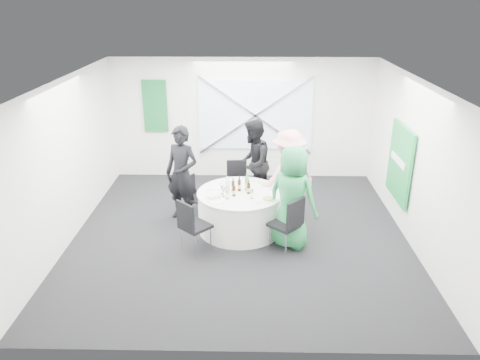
{
  "coord_description": "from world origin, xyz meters",
  "views": [
    {
      "loc": [
        0.15,
        -7.56,
        4.12
      ],
      "look_at": [
        0.0,
        0.2,
        1.0
      ],
      "focal_mm": 35.0,
      "sensor_mm": 36.0,
      "label": 1
    }
  ],
  "objects_px": {
    "person_woman_pink": "(288,176)",
    "green_water_bottle": "(247,184)",
    "chair_front_left": "(191,223)",
    "chair_back": "(237,180)",
    "banquet_table": "(240,211)",
    "person_woman_green": "(292,198)",
    "person_man_back_left": "(182,174)",
    "chair_front_right": "(289,221)",
    "person_man_back": "(253,163)",
    "chair_back_right": "(289,195)",
    "chair_back_left": "(193,193)",
    "clear_water_bottle": "(227,187)"
  },
  "relations": [
    {
      "from": "chair_back_left",
      "to": "person_man_back_left",
      "type": "xyz_separation_m",
      "value": [
        -0.19,
        -0.1,
        0.45
      ]
    },
    {
      "from": "green_water_bottle",
      "to": "chair_back",
      "type": "bearing_deg",
      "value": 101.7
    },
    {
      "from": "person_man_back_left",
      "to": "green_water_bottle",
      "type": "bearing_deg",
      "value": 6.44
    },
    {
      "from": "chair_back",
      "to": "chair_back_left",
      "type": "xyz_separation_m",
      "value": [
        -0.84,
        -0.51,
        -0.08
      ]
    },
    {
      "from": "chair_back_left",
      "to": "person_woman_pink",
      "type": "distance_m",
      "value": 1.88
    },
    {
      "from": "chair_front_left",
      "to": "person_man_back_left",
      "type": "distance_m",
      "value": 1.41
    },
    {
      "from": "clear_water_bottle",
      "to": "person_man_back",
      "type": "bearing_deg",
      "value": 68.6
    },
    {
      "from": "banquet_table",
      "to": "person_man_back_left",
      "type": "bearing_deg",
      "value": 156.3
    },
    {
      "from": "chair_front_left",
      "to": "person_man_back",
      "type": "distance_m",
      "value": 2.27
    },
    {
      "from": "person_woman_green",
      "to": "banquet_table",
      "type": "bearing_deg",
      "value": -0.0
    },
    {
      "from": "chair_back_left",
      "to": "chair_back_right",
      "type": "relative_size",
      "value": 0.96
    },
    {
      "from": "chair_back_left",
      "to": "chair_front_left",
      "type": "bearing_deg",
      "value": -142.26
    },
    {
      "from": "chair_back_left",
      "to": "chair_front_right",
      "type": "bearing_deg",
      "value": -95.51
    },
    {
      "from": "person_woman_pink",
      "to": "green_water_bottle",
      "type": "height_order",
      "value": "person_woman_pink"
    },
    {
      "from": "chair_back",
      "to": "chair_back_right",
      "type": "xyz_separation_m",
      "value": [
        1.01,
        -0.59,
        -0.06
      ]
    },
    {
      "from": "person_man_back_left",
      "to": "clear_water_bottle",
      "type": "distance_m",
      "value": 1.03
    },
    {
      "from": "chair_front_right",
      "to": "person_woman_green",
      "type": "distance_m",
      "value": 0.4
    },
    {
      "from": "green_water_bottle",
      "to": "person_man_back_left",
      "type": "bearing_deg",
      "value": 162.74
    },
    {
      "from": "banquet_table",
      "to": "person_woman_green",
      "type": "xyz_separation_m",
      "value": [
        0.89,
        -0.54,
        0.53
      ]
    },
    {
      "from": "banquet_table",
      "to": "chair_back_left",
      "type": "xyz_separation_m",
      "value": [
        -0.92,
        0.59,
        0.09
      ]
    },
    {
      "from": "chair_back_right",
      "to": "chair_front_left",
      "type": "height_order",
      "value": "chair_front_left"
    },
    {
      "from": "banquet_table",
      "to": "chair_front_right",
      "type": "bearing_deg",
      "value": -43.23
    },
    {
      "from": "chair_back_left",
      "to": "chair_front_right",
      "type": "xyz_separation_m",
      "value": [
        1.76,
        -1.37,
        0.12
      ]
    },
    {
      "from": "banquet_table",
      "to": "chair_back",
      "type": "distance_m",
      "value": 1.12
    },
    {
      "from": "banquet_table",
      "to": "person_woman_green",
      "type": "height_order",
      "value": "person_woman_green"
    },
    {
      "from": "person_woman_green",
      "to": "chair_back_right",
      "type": "bearing_deg",
      "value": -60.7
    },
    {
      "from": "chair_front_right",
      "to": "person_man_back",
      "type": "relative_size",
      "value": 0.56
    },
    {
      "from": "chair_back_left",
      "to": "chair_front_right",
      "type": "height_order",
      "value": "chair_front_right"
    },
    {
      "from": "chair_back_left",
      "to": "chair_front_left",
      "type": "xyz_separation_m",
      "value": [
        0.13,
        -1.43,
        0.09
      ]
    },
    {
      "from": "person_man_back_left",
      "to": "person_woman_green",
      "type": "bearing_deg",
      "value": -3.48
    },
    {
      "from": "person_woman_pink",
      "to": "chair_back_right",
      "type": "bearing_deg",
      "value": -178.4
    },
    {
      "from": "chair_back",
      "to": "person_woman_green",
      "type": "relative_size",
      "value": 0.52
    },
    {
      "from": "chair_back",
      "to": "chair_front_right",
      "type": "height_order",
      "value": "chair_front_right"
    },
    {
      "from": "person_woman_pink",
      "to": "clear_water_bottle",
      "type": "xyz_separation_m",
      "value": [
        -1.13,
        -0.54,
        -0.01
      ]
    },
    {
      "from": "person_man_back",
      "to": "clear_water_bottle",
      "type": "xyz_separation_m",
      "value": [
        -0.47,
        -1.19,
        -0.02
      ]
    },
    {
      "from": "chair_front_left",
      "to": "clear_water_bottle",
      "type": "height_order",
      "value": "clear_water_bottle"
    },
    {
      "from": "chair_back_right",
      "to": "clear_water_bottle",
      "type": "bearing_deg",
      "value": -93.51
    },
    {
      "from": "chair_front_right",
      "to": "chair_front_left",
      "type": "height_order",
      "value": "chair_front_right"
    },
    {
      "from": "banquet_table",
      "to": "chair_front_left",
      "type": "xyz_separation_m",
      "value": [
        -0.79,
        -0.84,
        0.18
      ]
    },
    {
      "from": "chair_front_left",
      "to": "chair_back",
      "type": "bearing_deg",
      "value": -66.76
    },
    {
      "from": "person_man_back_left",
      "to": "green_water_bottle",
      "type": "relative_size",
      "value": 5.7
    },
    {
      "from": "chair_front_left",
      "to": "person_woman_green",
      "type": "xyz_separation_m",
      "value": [
        1.68,
        0.3,
        0.34
      ]
    },
    {
      "from": "banquet_table",
      "to": "chair_front_right",
      "type": "xyz_separation_m",
      "value": [
        0.84,
        -0.79,
        0.21
      ]
    },
    {
      "from": "banquet_table",
      "to": "chair_back_right",
      "type": "xyz_separation_m",
      "value": [
        0.93,
        0.51,
        0.11
      ]
    },
    {
      "from": "chair_front_left",
      "to": "person_man_back",
      "type": "height_order",
      "value": "person_man_back"
    },
    {
      "from": "person_woman_green",
      "to": "chair_front_left",
      "type": "bearing_deg",
      "value": 41.28
    },
    {
      "from": "chair_front_left",
      "to": "person_man_back",
      "type": "xyz_separation_m",
      "value": [
        1.03,
        2.0,
        0.34
      ]
    },
    {
      "from": "banquet_table",
      "to": "clear_water_bottle",
      "type": "relative_size",
      "value": 5.01
    },
    {
      "from": "person_man_back_left",
      "to": "banquet_table",
      "type": "bearing_deg",
      "value": -0.0
    },
    {
      "from": "person_man_back",
      "to": "person_woman_green",
      "type": "relative_size",
      "value": 0.99
    }
  ]
}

